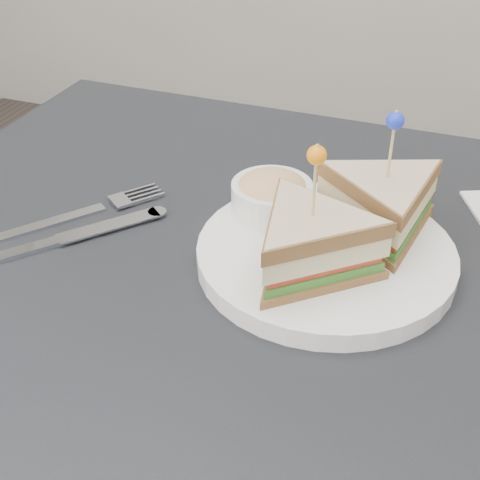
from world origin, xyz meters
name	(u,v)px	position (x,y,z in m)	size (l,w,h in m)	color
table	(227,351)	(0.00, 0.00, 0.67)	(0.80, 0.80, 0.75)	black
plate_meal	(335,227)	(0.08, 0.07, 0.79)	(0.29, 0.29, 0.14)	white
cutlery_fork	(87,211)	(-0.18, 0.07, 0.75)	(0.13, 0.16, 0.01)	silver
cutlery_knife	(66,238)	(-0.18, 0.01, 0.75)	(0.14, 0.16, 0.01)	#B9BEC4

